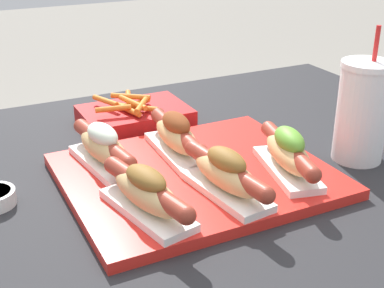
% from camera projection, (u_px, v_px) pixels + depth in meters
% --- Properties ---
extents(serving_tray, '(0.42, 0.36, 0.02)m').
position_uv_depth(serving_tray, '(197.00, 175.00, 0.89)').
color(serving_tray, red).
rests_on(serving_tray, patio_table).
extents(hot_dog_0, '(0.09, 0.21, 0.07)m').
position_uv_depth(hot_dog_0, '(146.00, 192.00, 0.75)').
color(hot_dog_0, white).
rests_on(hot_dog_0, serving_tray).
extents(hot_dog_1, '(0.08, 0.21, 0.07)m').
position_uv_depth(hot_dog_1, '(226.00, 174.00, 0.80)').
color(hot_dog_1, white).
rests_on(hot_dog_1, serving_tray).
extents(hot_dog_2, '(0.10, 0.21, 0.08)m').
position_uv_depth(hot_dog_2, '(288.00, 153.00, 0.87)').
color(hot_dog_2, white).
rests_on(hot_dog_2, serving_tray).
extents(hot_dog_3, '(0.08, 0.21, 0.07)m').
position_uv_depth(hot_dog_3, '(103.00, 147.00, 0.89)').
color(hot_dog_3, white).
rests_on(hot_dog_3, serving_tray).
extents(hot_dog_4, '(0.07, 0.21, 0.08)m').
position_uv_depth(hot_dog_4, '(177.00, 135.00, 0.93)').
color(hot_dog_4, white).
rests_on(hot_dog_4, serving_tray).
extents(drink_cup, '(0.09, 0.09, 0.24)m').
position_uv_depth(drink_cup, '(362.00, 112.00, 0.93)').
color(drink_cup, white).
rests_on(drink_cup, patio_table).
extents(fries_basket, '(0.22, 0.15, 0.06)m').
position_uv_depth(fries_basket, '(133.00, 116.00, 1.11)').
color(fries_basket, '#B21919').
rests_on(fries_basket, patio_table).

